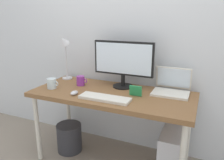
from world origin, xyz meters
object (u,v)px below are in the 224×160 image
at_px(glass_cup, 52,83).
at_px(wastebasket, 69,138).
at_px(keyboard, 105,98).
at_px(desk_lamp, 64,48).
at_px(computer_tower, 170,154).
at_px(desk, 112,99).
at_px(photo_frame, 136,91).
at_px(laptop, 172,87).
at_px(coffee_mug, 81,81).
at_px(mouse, 74,93).
at_px(monitor, 123,61).

height_order(glass_cup, wastebasket, glass_cup).
height_order(keyboard, glass_cup, glass_cup).
bearing_deg(desk_lamp, computer_tower, -8.08).
bearing_deg(desk, keyboard, -86.04).
bearing_deg(computer_tower, wastebasket, -177.52).
distance_m(photo_frame, computer_tower, 0.65).
bearing_deg(photo_frame, computer_tower, 3.73).
xyz_separation_m(laptop, coffee_mug, (-0.88, -0.13, -0.01)).
relative_size(mouse, coffee_mug, 0.77).
relative_size(desk, laptop, 4.64).
xyz_separation_m(laptop, mouse, (-0.79, -0.40, -0.04)).
xyz_separation_m(desk, mouse, (-0.29, -0.19, 0.08)).
distance_m(monitor, desk_lamp, 0.68).
bearing_deg(computer_tower, monitor, 162.16).
relative_size(monitor, glass_cup, 4.82).
relative_size(laptop, coffee_mug, 2.75).
relative_size(desk, coffee_mug, 12.77).
bearing_deg(desk, glass_cup, -168.44).
height_order(monitor, coffee_mug, monitor).
height_order(desk, mouse, mouse).
bearing_deg(keyboard, laptop, 38.98).
xyz_separation_m(keyboard, mouse, (-0.30, -0.00, 0.01)).
height_order(desk_lamp, computer_tower, desk_lamp).
height_order(desk, monitor, monitor).
xyz_separation_m(desk_lamp, wastebasket, (0.16, -0.22, -0.92)).
distance_m(desk, photo_frame, 0.25).
xyz_separation_m(desk_lamp, computer_tower, (1.20, -0.17, -0.86)).
bearing_deg(keyboard, wastebasket, 161.99).
bearing_deg(monitor, glass_cup, -153.18).
xyz_separation_m(laptop, wastebasket, (-0.99, -0.23, -0.63)).
xyz_separation_m(laptop, photo_frame, (-0.28, -0.21, -0.01)).
bearing_deg(glass_cup, mouse, -12.79).
distance_m(laptop, photo_frame, 0.35).
distance_m(laptop, desk_lamp, 1.18).
bearing_deg(wastebasket, desk, 2.68).
bearing_deg(monitor, mouse, -130.25).
relative_size(keyboard, photo_frame, 4.00).
distance_m(keyboard, mouse, 0.30).
xyz_separation_m(mouse, glass_cup, (-0.30, 0.07, 0.03)).
height_order(keyboard, mouse, mouse).
relative_size(laptop, mouse, 3.56).
distance_m(desk, glass_cup, 0.61).
bearing_deg(desk, wastebasket, -177.32).
bearing_deg(mouse, laptop, 26.72).
height_order(mouse, glass_cup, glass_cup).
relative_size(keyboard, coffee_mug, 3.79).
relative_size(keyboard, glass_cup, 3.57).
distance_m(glass_cup, photo_frame, 0.82).
relative_size(desk, wastebasket, 4.95).
relative_size(keyboard, wastebasket, 1.47).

